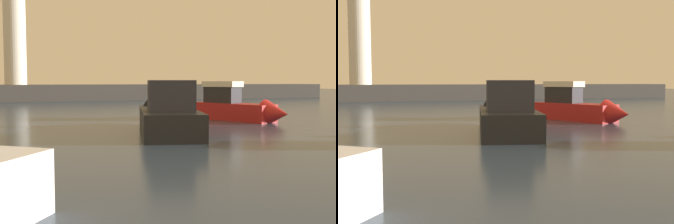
# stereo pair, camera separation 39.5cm
# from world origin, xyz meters

# --- Properties ---
(ground_plane) EXTENTS (220.00, 220.00, 0.00)m
(ground_plane) POSITION_xyz_m (0.00, 30.80, 0.00)
(ground_plane) COLOR #2D3D51
(breakwater) EXTENTS (90.48, 6.55, 2.31)m
(breakwater) POSITION_xyz_m (0.00, 61.60, 1.16)
(breakwater) COLOR #423F3D
(breakwater) RESTS_ON ground_plane
(lighthouse) EXTENTS (3.00, 3.00, 15.20)m
(lighthouse) POSITION_xyz_m (-4.79, 61.60, 9.51)
(lighthouse) COLOR silver
(lighthouse) RESTS_ON breakwater
(motorboat_2) EXTENTS (5.12, 9.86, 3.47)m
(motorboat_2) POSITION_xyz_m (2.85, 20.64, 0.86)
(motorboat_2) COLOR black
(motorboat_2) RESTS_ON ground_plane
(motorboat_3) EXTENTS (4.66, 7.74, 3.02)m
(motorboat_3) POSITION_xyz_m (9.83, 24.72, 0.91)
(motorboat_3) COLOR #B21E1E
(motorboat_3) RESTS_ON ground_plane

